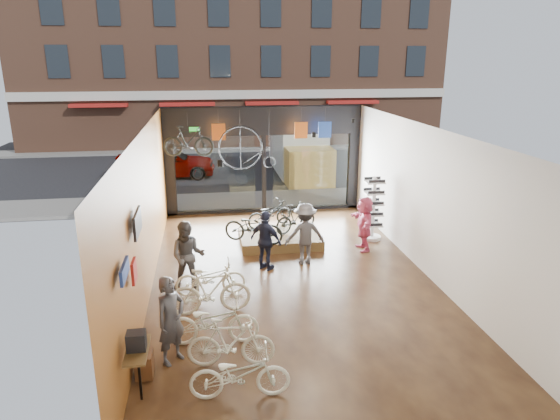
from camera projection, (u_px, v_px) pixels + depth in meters
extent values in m
cube|color=black|center=(292.00, 279.00, 12.77)|extent=(7.00, 12.00, 0.04)
cube|color=black|center=(293.00, 129.00, 11.64)|extent=(7.00, 12.00, 0.04)
cube|color=#B16828|center=(145.00, 214.00, 11.70)|extent=(0.04, 12.00, 3.80)
cube|color=beige|center=(428.00, 202.00, 12.70)|extent=(0.04, 12.00, 3.80)
cube|color=beige|center=(372.00, 339.00, 6.51)|extent=(7.00, 0.04, 3.80)
cube|color=#198C26|center=(194.00, 130.00, 17.09)|extent=(0.35, 0.06, 0.18)
cube|color=black|center=(245.00, 162.00, 26.95)|extent=(30.00, 18.00, 0.02)
cube|color=slate|center=(261.00, 200.00, 19.55)|extent=(30.00, 2.40, 0.12)
cube|color=slate|center=(239.00, 148.00, 30.71)|extent=(30.00, 2.00, 0.12)
cube|color=brown|center=(234.00, 31.00, 31.04)|extent=(26.00, 5.00, 14.00)
imported|color=gray|center=(166.00, 161.00, 23.33)|extent=(4.49, 1.81, 1.53)
imported|color=beige|center=(240.00, 374.00, 8.20)|extent=(1.70, 0.66, 0.88)
imported|color=beige|center=(231.00, 342.00, 9.02)|extent=(1.64, 0.60, 0.97)
imported|color=beige|center=(213.00, 322.00, 9.75)|extent=(1.84, 0.73, 0.95)
imported|color=beige|center=(210.00, 291.00, 10.89)|extent=(1.81, 0.61, 1.07)
imported|color=beige|center=(211.00, 278.00, 11.78)|extent=(1.67, 0.63, 0.87)
cube|color=#45341A|center=(280.00, 238.00, 15.18)|extent=(2.40, 1.80, 0.30)
imported|color=black|center=(253.00, 227.00, 14.30)|extent=(1.86, 1.35, 0.93)
imported|color=black|center=(296.00, 218.00, 15.17)|extent=(1.52, 1.09, 0.90)
imported|color=black|center=(270.00, 214.00, 15.69)|extent=(1.65, 1.13, 0.82)
imported|color=#3F3F44|center=(171.00, 320.00, 9.06)|extent=(0.72, 0.73, 1.70)
imported|color=#3F3F44|center=(188.00, 256.00, 11.94)|extent=(0.90, 0.74, 1.73)
imported|color=#161C33|center=(266.00, 241.00, 13.11)|extent=(0.97, 0.93, 1.62)
imported|color=#3F3F44|center=(305.00, 234.00, 13.49)|extent=(1.14, 0.70, 1.70)
imported|color=#CC4C72|center=(364.00, 223.00, 14.48)|extent=(0.52, 1.51, 1.61)
imported|color=black|center=(188.00, 141.00, 15.51)|extent=(1.63, 0.69, 0.95)
cube|color=#CC5919|center=(219.00, 132.00, 16.56)|extent=(0.45, 0.03, 0.55)
cube|color=#CC5919|center=(301.00, 130.00, 16.95)|extent=(0.45, 0.03, 0.55)
cube|color=#1E3F99|center=(325.00, 130.00, 17.07)|extent=(0.45, 0.03, 0.55)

